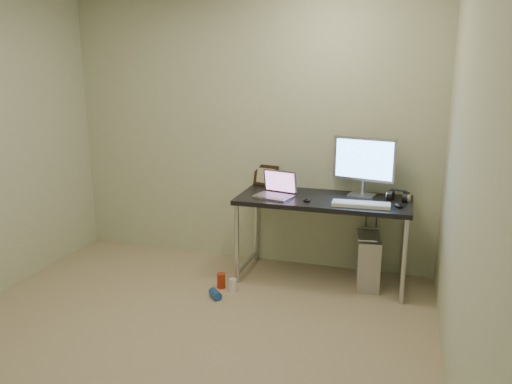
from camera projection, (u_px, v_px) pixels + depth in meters
name	position (u px, v px, depth m)	size (l,w,h in m)	color
floor	(169.00, 349.00, 3.35)	(3.50, 3.50, 0.00)	tan
wall_back	(248.00, 132.00, 4.67)	(3.50, 0.02, 2.50)	beige
wall_right	(468.00, 185.00, 2.55)	(0.02, 3.50, 2.50)	beige
desk	(323.00, 208.00, 4.29)	(1.47, 0.64, 0.75)	black
tower_computer	(368.00, 260.00, 4.30)	(0.24, 0.45, 0.47)	silver
cable_a	(366.00, 231.00, 4.51)	(0.01, 0.01, 0.70)	black
cable_b	(376.00, 235.00, 4.47)	(0.01, 0.01, 0.72)	black
can_red	(221.00, 281.00, 4.26)	(0.07, 0.07, 0.13)	#AF2F14
can_white	(233.00, 285.00, 4.20)	(0.06, 0.06, 0.11)	white
can_blue	(215.00, 294.00, 4.08)	(0.07, 0.07, 0.13)	#1D4AA1
laptop	(276.00, 191.00, 4.32)	(0.36, 0.32, 0.22)	silver
monitor	(364.00, 162.00, 4.28)	(0.54, 0.20, 0.51)	silver
keyboard	(361.00, 204.00, 4.02)	(0.46, 0.15, 0.03)	white
mouse_right	(399.00, 205.00, 4.00)	(0.07, 0.11, 0.04)	black
mouse_left	(307.00, 199.00, 4.17)	(0.06, 0.10, 0.03)	black
headphones	(398.00, 197.00, 4.18)	(0.20, 0.12, 0.12)	black
picture_frame	(266.00, 175.00, 4.69)	(0.25, 0.03, 0.20)	black
webcam	(286.00, 179.00, 4.64)	(0.04, 0.03, 0.11)	silver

